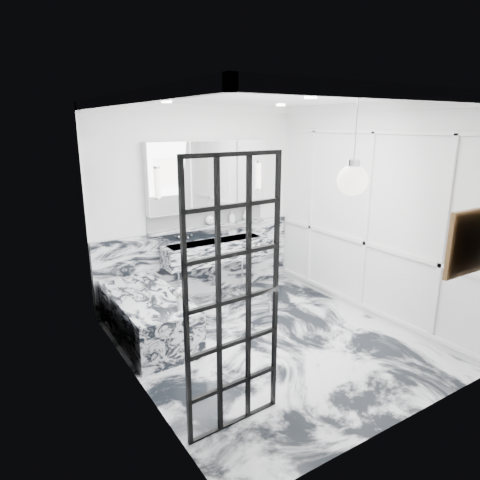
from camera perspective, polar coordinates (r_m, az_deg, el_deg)
floor at (r=5.33m, az=3.72°, el=-13.33°), size 3.60×3.60×0.00m
ceiling at (r=4.69m, az=4.33°, el=18.33°), size 3.60×3.60×0.00m
wall_back at (r=6.33m, az=-5.67°, el=4.74°), size 3.60×0.00×3.60m
wall_front at (r=3.59m, az=21.22°, el=-4.42°), size 3.60×0.00×3.60m
wall_left at (r=4.11m, az=-14.34°, el=-1.40°), size 0.00×3.60×3.60m
wall_right at (r=5.89m, az=16.72°, el=3.37°), size 0.00×3.60×3.60m
marble_clad_back at (r=6.52m, az=-5.37°, el=-2.88°), size 3.18×0.05×1.05m
marble_clad_left at (r=4.13m, az=-14.09°, el=-2.17°), size 0.02×3.56×2.68m
panel_molding at (r=5.89m, az=16.52°, el=2.40°), size 0.03×3.40×2.30m
soap_bottle_a at (r=6.68m, az=0.81°, el=3.49°), size 0.09×0.09×0.19m
soap_bottle_b at (r=6.54m, az=-1.11°, el=3.14°), size 0.10×0.10×0.17m
soap_bottle_c at (r=6.68m, az=0.84°, el=3.36°), size 0.16×0.16×0.16m
face_pot at (r=6.36m, az=-4.05°, el=2.67°), size 0.13×0.13×0.13m
amber_bottle at (r=6.56m, az=-0.98°, el=2.86°), size 0.04×0.04×0.10m
flower_vase at (r=4.84m, az=-7.91°, el=-8.45°), size 0.09×0.09×0.12m
crittall_door at (r=3.50m, az=-0.82°, el=-7.99°), size 0.88×0.09×2.33m
artwork at (r=4.31m, az=28.18°, el=-0.28°), size 0.50×0.05×0.50m
pendant_light at (r=3.66m, az=14.78°, el=7.69°), size 0.25×0.25×0.25m
trough_sink at (r=6.34m, az=-3.30°, el=-1.42°), size 1.60×0.45×0.30m
ledge at (r=6.39m, az=-4.06°, el=1.86°), size 1.90×0.14×0.04m
subway_tile at (r=6.42m, az=-4.35°, el=3.14°), size 1.90×0.03×0.23m
mirror_cabinet at (r=6.27m, az=-4.22°, el=8.55°), size 1.90×0.16×1.00m
sconce_left at (r=5.85m, az=-10.93°, el=7.45°), size 0.07×0.07×0.40m
sconce_right at (r=6.62m, az=2.53°, el=8.58°), size 0.07×0.07×0.40m
bathtub at (r=5.43m, az=-12.25°, el=-9.84°), size 0.75×1.65×0.55m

